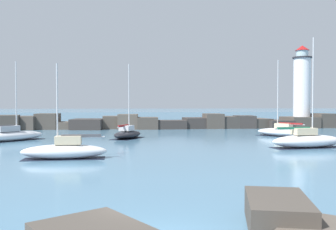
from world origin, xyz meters
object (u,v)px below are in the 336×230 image
(sailboat_moored_0, at_px, (307,140))
(sailboat_moored_4, at_px, (127,134))
(lighthouse, at_px, (302,92))
(sailboat_moored_5, at_px, (281,131))
(sailboat_moored_3, at_px, (65,150))
(sailboat_moored_1, at_px, (11,135))

(sailboat_moored_0, height_order, sailboat_moored_4, sailboat_moored_0)
(lighthouse, xyz_separation_m, sailboat_moored_5, (-11.28, -17.30, -5.71))
(sailboat_moored_3, xyz_separation_m, sailboat_moored_4, (4.90, 16.17, -0.06))
(lighthouse, distance_m, sailboat_moored_4, 36.36)
(lighthouse, distance_m, sailboat_moored_5, 21.42)
(sailboat_moored_1, height_order, sailboat_moored_5, sailboat_moored_5)
(sailboat_moored_4, bearing_deg, sailboat_moored_5, 2.19)
(sailboat_moored_0, relative_size, sailboat_moored_4, 1.16)
(sailboat_moored_3, xyz_separation_m, sailboat_moored_5, (24.65, 16.92, -0.02))
(sailboat_moored_1, height_order, sailboat_moored_4, sailboat_moored_4)
(sailboat_moored_1, distance_m, sailboat_moored_5, 32.86)
(sailboat_moored_4, bearing_deg, sailboat_moored_0, -33.94)
(sailboat_moored_3, distance_m, sailboat_moored_4, 16.89)
(lighthouse, distance_m, sailboat_moored_3, 49.94)
(sailboat_moored_4, bearing_deg, sailboat_moored_1, -172.98)
(sailboat_moored_5, bearing_deg, sailboat_moored_1, -175.88)
(sailboat_moored_1, xyz_separation_m, sailboat_moored_4, (13.02, 1.60, -0.06))
(lighthouse, bearing_deg, sailboat_moored_4, -149.82)
(lighthouse, xyz_separation_m, sailboat_moored_1, (-44.05, -19.66, -5.69))
(sailboat_moored_1, relative_size, sailboat_moored_5, 0.91)
(sailboat_moored_3, relative_size, sailboat_moored_5, 0.74)
(sailboat_moored_3, bearing_deg, sailboat_moored_5, 34.47)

